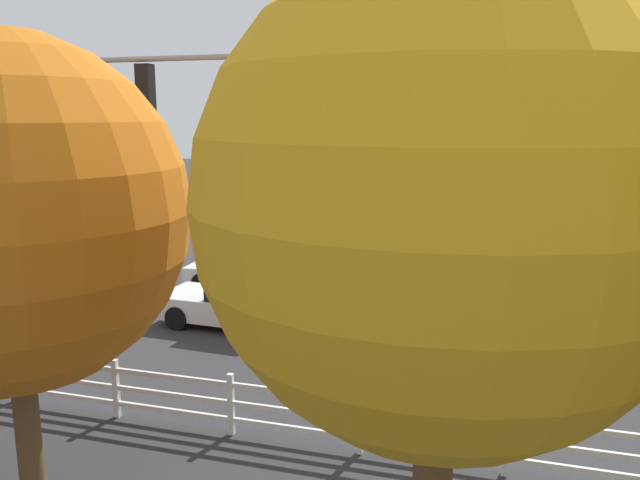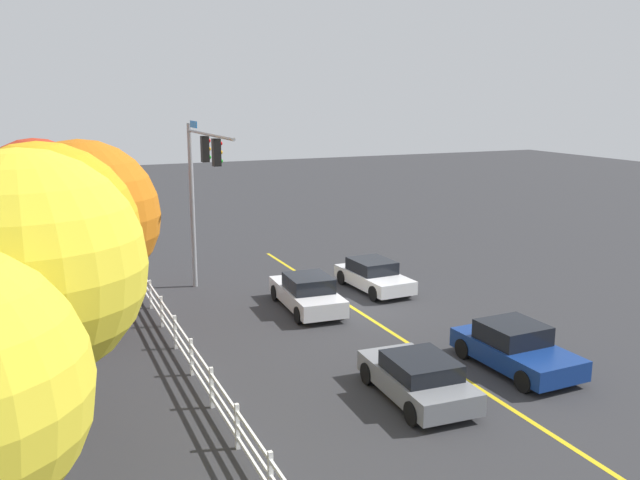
% 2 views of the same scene
% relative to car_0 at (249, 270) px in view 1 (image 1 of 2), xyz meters
% --- Properties ---
extents(ground_plane, '(120.00, 120.00, 0.00)m').
position_rel_car_0_xyz_m(ground_plane, '(-1.72, 1.94, -0.63)').
color(ground_plane, '#2D2D30').
extents(lane_center_stripe, '(28.00, 0.16, 0.01)m').
position_rel_car_0_xyz_m(lane_center_stripe, '(-5.72, 1.94, -0.63)').
color(lane_center_stripe, gold).
rests_on(lane_center_stripe, ground_plane).
extents(signal_assembly, '(6.68, 0.38, 7.22)m').
position_rel_car_0_xyz_m(signal_assembly, '(1.85, 6.93, 4.41)').
color(signal_assembly, gray).
rests_on(signal_assembly, ground_plane).
extents(car_0, '(4.17, 1.99, 1.30)m').
position_rel_car_0_xyz_m(car_0, '(0.00, 0.00, 0.00)').
color(car_0, silver).
rests_on(car_0, ground_plane).
extents(car_1, '(4.05, 2.07, 1.27)m').
position_rel_car_0_xyz_m(car_1, '(-10.01, 3.93, -0.01)').
color(car_1, slate).
rests_on(car_1, ground_plane).
extents(car_2, '(4.59, 2.09, 1.41)m').
position_rel_car_0_xyz_m(car_2, '(-1.39, 3.67, 0.03)').
color(car_2, silver).
rests_on(car_2, ground_plane).
extents(car_3, '(4.17, 2.15, 1.41)m').
position_rel_car_0_xyz_m(car_3, '(-9.35, 0.06, 0.03)').
color(car_3, navy).
rests_on(car_3, ground_plane).
extents(white_rail_fence, '(26.10, 0.10, 1.15)m').
position_rel_car_0_xyz_m(white_rail_fence, '(-4.72, 9.28, -0.03)').
color(white_rail_fence, white).
rests_on(white_rail_fence, ground_plane).
extents(tree_0, '(4.65, 4.65, 7.19)m').
position_rel_car_0_xyz_m(tree_0, '(-7.51, 13.09, 4.22)').
color(tree_0, brown).
rests_on(tree_0, ground_plane).
extents(tree_3, '(5.13, 5.13, 6.85)m').
position_rel_car_0_xyz_m(tree_3, '(-1.33, 11.75, 3.64)').
color(tree_3, brown).
rests_on(tree_3, ground_plane).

